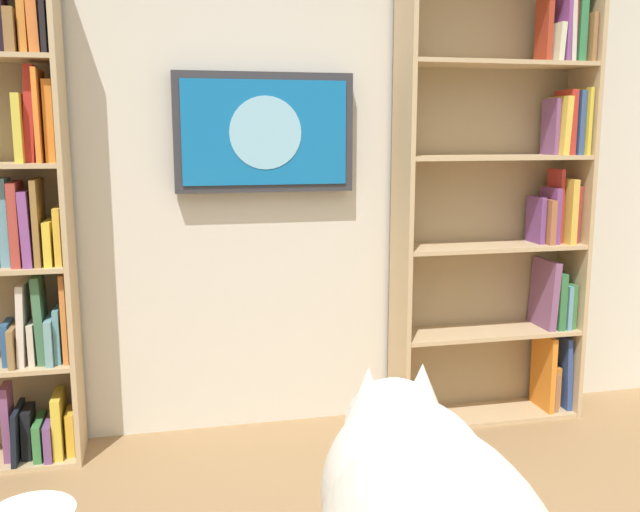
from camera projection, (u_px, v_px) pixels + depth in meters
The scene contains 3 objects.
wall_back at pixel (245, 148), 3.26m from camera, with size 4.52×0.06×2.70m, color silver.
bookshelf_left at pixel (510, 200), 3.43m from camera, with size 0.94×0.28×2.18m.
wall_mounted_tv at pixel (264, 133), 3.18m from camera, with size 0.82×0.07×0.54m.
Camera 1 is at (0.39, 1.06, 1.43)m, focal length 39.32 mm.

